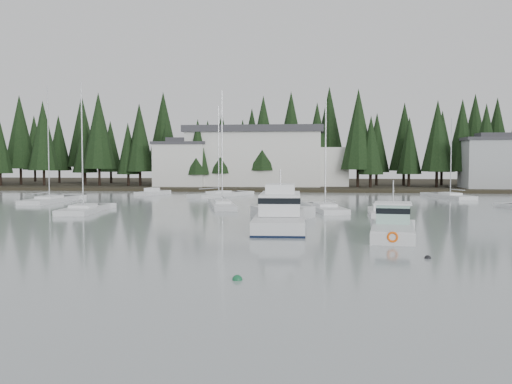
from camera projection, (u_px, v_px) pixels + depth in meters
ground at (141, 291)px, 22.89m from camera, size 260.00×260.00×0.00m
far_shore_land at (287, 185)px, 119.10m from camera, size 240.00×54.00×1.00m
conifer_treeline at (283, 188)px, 108.19m from camera, size 200.00×22.00×20.00m
house_west at (182, 163)px, 103.04m from camera, size 9.54×7.42×8.75m
house_east_a at (494, 162)px, 95.86m from camera, size 10.60×8.48×9.25m
harbor_inn at (266, 157)px, 104.57m from camera, size 29.50×11.50×10.90m
cabin_cruiser_center at (280, 217)px, 44.42m from camera, size 4.27×12.24×5.20m
lobster_boat_teal at (393, 229)px, 38.99m from camera, size 3.69×8.14×4.37m
sailboat_1 at (50, 201)px, 71.09m from camera, size 3.15×10.42×15.01m
sailboat_2 at (219, 196)px, 82.03m from camera, size 7.47×10.96×13.58m
sailboat_4 at (450, 198)px, 78.29m from camera, size 5.32×9.52×11.53m
sailboat_5 at (222, 207)px, 63.28m from camera, size 5.00×11.13×13.35m
sailboat_6 at (83, 211)px, 57.40m from camera, size 3.85×9.06×13.55m
sailboat_8 at (325, 210)px, 59.05m from camera, size 4.85×10.22×12.03m
runabout_1 at (381, 214)px, 54.27m from camera, size 2.44×6.98×1.42m
runabout_3 at (152, 194)px, 86.31m from camera, size 3.84×6.86×1.42m
mooring_buoy_green at (237, 280)px, 24.95m from camera, size 0.46×0.46×0.46m
mooring_buoy_dark at (428, 258)px, 30.39m from camera, size 0.36×0.36×0.36m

